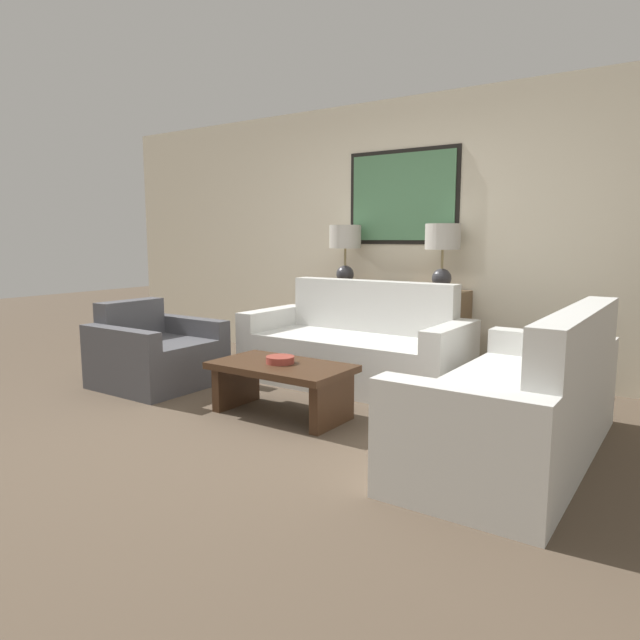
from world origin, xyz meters
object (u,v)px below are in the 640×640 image
object	(u,v)px
couch_by_back_wall	(356,350)
couch_by_side	(521,407)
armchair_near_back_wall	(155,355)
console_table	(390,329)
table_lamp_right	(443,246)
coffee_table	(281,378)
table_lamp_left	(345,245)
decorative_bowl	(280,360)

from	to	relation	value
couch_by_back_wall	couch_by_side	xyz separation A→B (m)	(1.70, -0.92, 0.00)
couch_by_side	armchair_near_back_wall	bearing A→B (deg)	-178.08
console_table	armchair_near_back_wall	bearing A→B (deg)	-131.09
console_table	table_lamp_right	world-z (taller)	table_lamp_right
table_lamp_right	couch_by_back_wall	size ratio (longest dim) A/B	0.31
table_lamp_right	coffee_table	xyz separation A→B (m)	(-0.51, -1.75, -0.95)
table_lamp_left	armchair_near_back_wall	size ratio (longest dim) A/B	0.67
console_table	table_lamp_right	distance (m)	0.97
console_table	table_lamp_right	size ratio (longest dim) A/B	2.46
table_lamp_right	armchair_near_back_wall	world-z (taller)	table_lamp_right
console_table	couch_by_side	world-z (taller)	couch_by_side
couch_by_back_wall	decorative_bowl	size ratio (longest dim) A/B	9.51
couch_by_back_wall	couch_by_side	size ratio (longest dim) A/B	1.00
console_table	couch_by_back_wall	world-z (taller)	couch_by_back_wall
couch_by_side	couch_by_back_wall	bearing A→B (deg)	151.60
coffee_table	decorative_bowl	world-z (taller)	decorative_bowl
table_lamp_left	armchair_near_back_wall	xyz separation A→B (m)	(-0.94, -1.68, -0.97)
table_lamp_left	couch_by_back_wall	size ratio (longest dim) A/B	0.31
console_table	armchair_near_back_wall	world-z (taller)	console_table
couch_by_back_wall	coffee_table	size ratio (longest dim) A/B	1.94
console_table	couch_by_side	distance (m)	2.32
coffee_table	armchair_near_back_wall	distance (m)	1.49
table_lamp_right	decorative_bowl	size ratio (longest dim) A/B	2.92
couch_by_side	armchair_near_back_wall	world-z (taller)	couch_by_side
couch_by_back_wall	couch_by_side	bearing A→B (deg)	-28.40
table_lamp_left	coffee_table	xyz separation A→B (m)	(0.54, -1.75, -0.95)
coffee_table	console_table	bearing A→B (deg)	90.60
table_lamp_right	couch_by_back_wall	bearing A→B (deg)	-128.56
table_lamp_left	table_lamp_right	distance (m)	1.05
coffee_table	decorative_bowl	distance (m)	0.14
console_table	table_lamp_right	bearing A→B (deg)	0.00
console_table	armchair_near_back_wall	distance (m)	2.23
table_lamp_right	couch_by_back_wall	xyz separation A→B (m)	(-0.52, -0.66, -0.93)
decorative_bowl	armchair_near_back_wall	bearing A→B (deg)	177.69
coffee_table	armchair_near_back_wall	world-z (taller)	armchair_near_back_wall
console_table	couch_by_side	xyz separation A→B (m)	(1.70, -1.57, -0.10)
table_lamp_left	couch_by_back_wall	bearing A→B (deg)	-51.44
armchair_near_back_wall	table_lamp_left	bearing A→B (deg)	60.74
coffee_table	armchair_near_back_wall	xyz separation A→B (m)	(-1.48, 0.07, -0.02)
console_table	table_lamp_left	bearing A→B (deg)	180.00
coffee_table	couch_by_side	bearing A→B (deg)	5.97
couch_by_back_wall	table_lamp_left	bearing A→B (deg)	128.56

